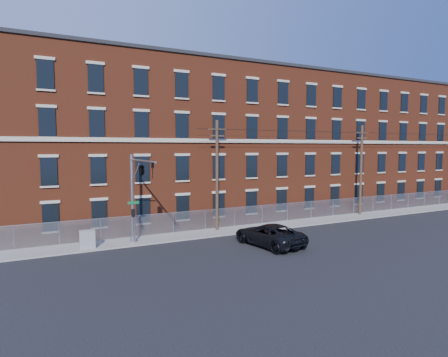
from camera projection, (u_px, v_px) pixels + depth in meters
ground at (226, 248)px, 28.98m from camera, size 140.00×140.00×0.00m
sidewalk at (307, 222)px, 38.83m from camera, size 65.00×3.00×0.12m
mill_building at (261, 144)px, 46.11m from camera, size 55.30×14.32×16.30m
chain_link_fence at (299, 210)px, 39.90m from camera, size 59.06×0.06×1.85m
traffic_signal_mast at (139, 179)px, 27.77m from camera, size 0.90×6.75×7.00m
utility_pole_near at (217, 173)px, 34.42m from camera, size 1.80×0.28×10.00m
utility_pole_mid at (361, 168)px, 42.54m from camera, size 1.80×0.28×10.00m
overhead_wires at (362, 134)px, 42.23m from camera, size 40.00×0.62×0.62m
pickup_truck at (269, 235)px, 29.65m from camera, size 3.76×6.56×1.72m
utility_cabinet at (87, 239)px, 28.36m from camera, size 1.11×0.58×1.37m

